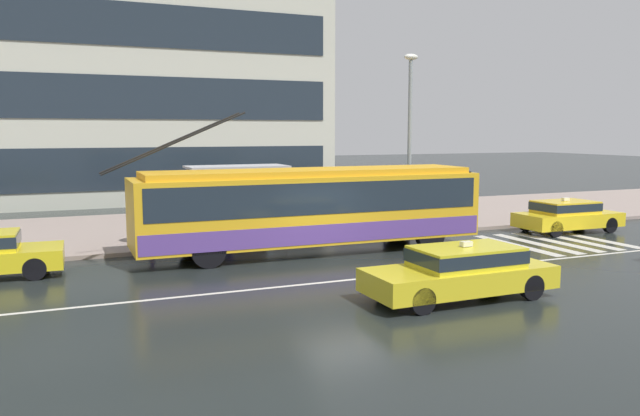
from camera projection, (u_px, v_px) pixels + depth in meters
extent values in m
plane|color=#202626|center=(341.00, 270.00, 18.36)|extent=(160.00, 160.00, 0.00)
cube|color=gray|center=(249.00, 224.00, 27.03)|extent=(80.00, 10.00, 0.14)
cube|color=beige|center=(516.00, 245.00, 22.35)|extent=(0.44, 4.40, 0.01)
cube|color=beige|center=(536.00, 243.00, 22.70)|extent=(0.44, 4.40, 0.01)
cube|color=beige|center=(555.00, 242.00, 23.05)|extent=(0.44, 4.40, 0.01)
cube|color=beige|center=(574.00, 240.00, 23.39)|extent=(0.44, 4.40, 0.01)
cube|color=beige|center=(592.00, 238.00, 23.74)|extent=(0.44, 4.40, 0.01)
cube|color=silver|center=(359.00, 279.00, 17.27)|extent=(72.00, 0.14, 0.01)
cube|color=gold|center=(311.00, 208.00, 20.90)|extent=(11.63, 2.56, 2.17)
cube|color=gold|center=(311.00, 172.00, 20.76)|extent=(10.93, 2.31, 0.20)
cube|color=#1E2833|center=(311.00, 195.00, 20.85)|extent=(11.16, 2.59, 1.00)
cube|color=#5E4092|center=(311.00, 228.00, 20.99)|extent=(11.51, 2.59, 0.61)
cube|color=#1E2833|center=(457.00, 189.00, 23.04)|extent=(0.13, 2.20, 1.09)
cube|color=black|center=(454.00, 174.00, 22.91)|extent=(0.17, 1.90, 0.28)
cylinder|color=black|center=(171.00, 142.00, 19.26)|extent=(4.31, 0.08, 1.87)
cylinder|color=black|center=(175.00, 143.00, 18.62)|extent=(4.31, 0.08, 1.87)
cylinder|color=black|center=(398.00, 226.00, 23.53)|extent=(1.04, 0.31, 1.04)
cylinder|color=black|center=(430.00, 234.00, 21.51)|extent=(1.04, 0.31, 1.04)
cylinder|color=black|center=(194.00, 239.00, 20.62)|extent=(1.04, 0.31, 1.04)
cylinder|color=black|center=(208.00, 251.00, 18.60)|extent=(1.04, 0.31, 1.04)
cylinder|color=black|center=(38.00, 258.00, 18.59)|extent=(0.63, 0.22, 0.62)
cylinder|color=black|center=(35.00, 269.00, 17.10)|extent=(0.63, 0.22, 0.62)
cube|color=yellow|center=(459.00, 278.00, 15.18)|extent=(4.69, 1.82, 0.55)
cube|color=yellow|center=(466.00, 256.00, 15.19)|extent=(2.54, 1.55, 0.48)
cube|color=#1E2833|center=(466.00, 255.00, 15.19)|extent=(2.59, 1.57, 0.31)
cube|color=silver|center=(466.00, 244.00, 15.15)|extent=(0.28, 0.16, 0.12)
cylinder|color=black|center=(422.00, 301.00, 13.88)|extent=(0.62, 0.21, 0.62)
cylinder|color=black|center=(387.00, 285.00, 15.32)|extent=(0.62, 0.21, 0.62)
cylinder|color=black|center=(532.00, 287.00, 15.09)|extent=(0.62, 0.21, 0.62)
cylinder|color=black|center=(490.00, 274.00, 16.53)|extent=(0.62, 0.21, 0.62)
cube|color=yellow|center=(568.00, 219.00, 25.27)|extent=(4.25, 1.88, 0.55)
cube|color=yellow|center=(565.00, 207.00, 25.14)|extent=(2.30, 1.60, 0.48)
cube|color=#1E2833|center=(565.00, 206.00, 25.14)|extent=(2.34, 1.62, 0.31)
cube|color=silver|center=(566.00, 199.00, 25.11)|extent=(0.28, 0.16, 0.12)
cylinder|color=black|center=(579.00, 220.00, 26.57)|extent=(0.62, 0.21, 0.62)
cylinder|color=black|center=(610.00, 225.00, 25.07)|extent=(0.62, 0.21, 0.62)
cylinder|color=black|center=(526.00, 223.00, 25.52)|extent=(0.62, 0.21, 0.62)
cylinder|color=black|center=(555.00, 229.00, 24.02)|extent=(0.62, 0.21, 0.62)
cylinder|color=gray|center=(287.00, 201.00, 23.71)|extent=(0.08, 0.08, 2.53)
cylinder|color=gray|center=(196.00, 205.00, 22.39)|extent=(0.08, 0.08, 2.53)
cylinder|color=gray|center=(275.00, 198.00, 24.98)|extent=(0.08, 0.08, 2.53)
cylinder|color=gray|center=(188.00, 201.00, 23.66)|extent=(0.08, 0.08, 2.53)
cube|color=#99ADB2|center=(233.00, 198.00, 24.32)|extent=(3.27, 0.04, 2.02)
cube|color=#B2B2B7|center=(237.00, 167.00, 23.53)|extent=(3.74, 1.69, 0.08)
cube|color=brown|center=(235.00, 222.00, 24.10)|extent=(2.41, 0.36, 0.08)
cylinder|color=#2D234C|center=(152.00, 231.00, 22.02)|extent=(0.14, 0.14, 0.83)
cylinder|color=#2D234C|center=(151.00, 232.00, 21.86)|extent=(0.14, 0.14, 0.83)
cylinder|color=#534B53|center=(151.00, 211.00, 21.85)|extent=(0.44, 0.44, 0.62)
sphere|color=tan|center=(150.00, 199.00, 21.80)|extent=(0.20, 0.20, 0.20)
cone|color=black|center=(150.00, 191.00, 21.65)|extent=(1.39, 1.39, 0.29)
cylinder|color=#333333|center=(150.00, 206.00, 21.71)|extent=(0.02, 0.02, 0.75)
cylinder|color=#17224B|center=(389.00, 219.00, 24.98)|extent=(0.14, 0.14, 0.85)
cylinder|color=#17224B|center=(385.00, 219.00, 24.99)|extent=(0.14, 0.14, 0.85)
cylinder|color=maroon|center=(388.00, 201.00, 24.89)|extent=(0.48, 0.48, 0.61)
sphere|color=tan|center=(388.00, 190.00, 24.84)|extent=(0.24, 0.24, 0.24)
cone|color=green|center=(385.00, 183.00, 24.81)|extent=(1.08, 1.08, 0.26)
cylinder|color=#333333|center=(385.00, 196.00, 24.87)|extent=(0.02, 0.02, 0.79)
cylinder|color=#252351|center=(230.00, 224.00, 23.46)|extent=(0.14, 0.14, 0.90)
cylinder|color=#252351|center=(228.00, 224.00, 23.57)|extent=(0.14, 0.14, 0.90)
cylinder|color=navy|center=(228.00, 204.00, 23.42)|extent=(0.48, 0.48, 0.62)
sphere|color=#B5918F|center=(228.00, 192.00, 23.37)|extent=(0.23, 0.23, 0.23)
cone|color=#244D97|center=(226.00, 184.00, 23.42)|extent=(1.60, 1.60, 0.31)
cylinder|color=#333333|center=(226.00, 199.00, 23.48)|extent=(0.02, 0.02, 0.78)
cylinder|color=gray|center=(409.00, 146.00, 24.75)|extent=(0.16, 0.16, 6.63)
ellipsoid|color=silver|center=(411.00, 57.00, 24.33)|extent=(0.60, 0.32, 0.24)
cube|color=#1E2833|center=(103.00, 169.00, 32.72)|extent=(24.93, 0.06, 2.24)
cube|color=#1E2833|center=(100.00, 97.00, 32.27)|extent=(24.93, 0.06, 2.24)
cube|color=#1E2833|center=(97.00, 22.00, 31.81)|extent=(24.93, 0.06, 2.24)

